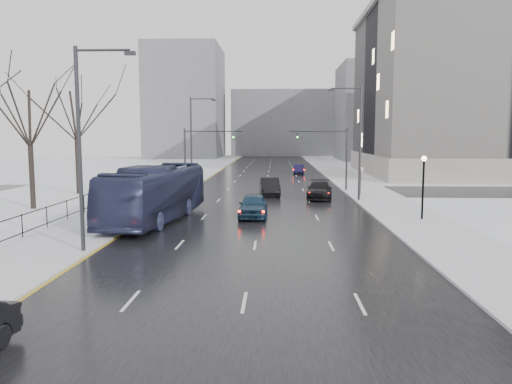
# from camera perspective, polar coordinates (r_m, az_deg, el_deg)

# --- Properties ---
(road) EXTENTS (16.00, 150.00, 0.04)m
(road) POSITION_cam_1_polar(r_m,az_deg,el_deg) (64.04, 1.29, 1.34)
(road) COLOR black
(road) RESTS_ON ground
(cross_road) EXTENTS (130.00, 10.00, 0.04)m
(cross_road) POSITION_cam_1_polar(r_m,az_deg,el_deg) (52.10, 1.06, 0.14)
(cross_road) COLOR black
(cross_road) RESTS_ON ground
(sidewalk_left) EXTENTS (5.00, 150.00, 0.16)m
(sidewalk_left) POSITION_cam_1_polar(r_m,az_deg,el_deg) (65.06, -8.00, 1.41)
(sidewalk_left) COLOR silver
(sidewalk_left) RESTS_ON ground
(sidewalk_right) EXTENTS (5.00, 150.00, 0.16)m
(sidewalk_right) POSITION_cam_1_polar(r_m,az_deg,el_deg) (64.71, 10.63, 1.34)
(sidewalk_right) COLOR silver
(sidewalk_right) RESTS_ON ground
(park_strip) EXTENTS (14.00, 150.00, 0.12)m
(park_strip) POSITION_cam_1_polar(r_m,az_deg,el_deg) (67.40, -15.98, 1.38)
(park_strip) COLOR white
(park_strip) RESTS_ON ground
(tree_park_d) EXTENTS (8.75, 8.75, 12.50)m
(tree_park_d) POSITION_cam_1_polar(r_m,az_deg,el_deg) (42.62, -24.07, -1.89)
(tree_park_d) COLOR black
(tree_park_d) RESTS_ON ground
(tree_park_e) EXTENTS (9.45, 9.45, 13.50)m
(tree_park_e) POSITION_cam_1_polar(r_m,az_deg,el_deg) (51.83, -19.59, -0.29)
(tree_park_e) COLOR black
(tree_park_e) RESTS_ON ground
(iron_fence) EXTENTS (0.06, 70.00, 1.30)m
(iron_fence) POSITION_cam_1_polar(r_m,az_deg,el_deg) (36.91, -20.19, -1.53)
(iron_fence) COLOR black
(iron_fence) RESTS_ON sidewalk_left
(streetlight_r_mid) EXTENTS (2.95, 0.25, 10.00)m
(streetlight_r_mid) POSITION_cam_1_polar(r_m,az_deg,el_deg) (44.33, 11.53, 6.14)
(streetlight_r_mid) COLOR #2D2D33
(streetlight_r_mid) RESTS_ON ground
(streetlight_l_near) EXTENTS (2.95, 0.25, 10.00)m
(streetlight_l_near) POSITION_cam_1_polar(r_m,az_deg,el_deg) (25.49, -19.09, 5.70)
(streetlight_l_near) COLOR #2D2D33
(streetlight_l_near) RESTS_ON ground
(streetlight_l_far) EXTENTS (2.95, 0.25, 10.00)m
(streetlight_l_far) POSITION_cam_1_polar(r_m,az_deg,el_deg) (56.52, -7.20, 6.28)
(streetlight_l_far) COLOR #2D2D33
(streetlight_l_far) RESTS_ON ground
(lamppost_r_mid) EXTENTS (0.36, 0.36, 4.28)m
(lamppost_r_mid) POSITION_cam_1_polar(r_m,az_deg,el_deg) (35.31, 18.58, 1.51)
(lamppost_r_mid) COLOR black
(lamppost_r_mid) RESTS_ON sidewalk_right
(mast_signal_right) EXTENTS (6.10, 0.33, 6.50)m
(mast_signal_right) POSITION_cam_1_polar(r_m,az_deg,el_deg) (52.17, 9.17, 4.57)
(mast_signal_right) COLOR #2D2D33
(mast_signal_right) RESTS_ON ground
(mast_signal_left) EXTENTS (6.10, 0.33, 6.50)m
(mast_signal_left) POSITION_cam_1_polar(r_m,az_deg,el_deg) (52.47, -6.98, 4.62)
(mast_signal_left) COLOR #2D2D33
(mast_signal_left) RESTS_ON ground
(no_uturn_sign) EXTENTS (0.60, 0.06, 2.70)m
(no_uturn_sign) POSITION_cam_1_polar(r_m,az_deg,el_deg) (48.58, 11.89, 2.24)
(no_uturn_sign) COLOR #2D2D33
(no_uturn_sign) RESTS_ON sidewalk_right
(civic_building) EXTENTS (41.00, 31.00, 24.80)m
(civic_building) POSITION_cam_1_polar(r_m,az_deg,el_deg) (83.19, 26.72, 9.57)
(civic_building) COLOR gray
(civic_building) RESTS_ON ground
(bldg_far_right) EXTENTS (24.00, 20.00, 22.00)m
(bldg_far_right) POSITION_cam_1_polar(r_m,az_deg,el_deg) (121.89, 15.20, 8.76)
(bldg_far_right) COLOR slate
(bldg_far_right) RESTS_ON ground
(bldg_far_left) EXTENTS (18.00, 22.00, 28.00)m
(bldg_far_left) POSITION_cam_1_polar(r_m,az_deg,el_deg) (131.07, -8.01, 10.06)
(bldg_far_left) COLOR slate
(bldg_far_left) RESTS_ON ground
(bldg_far_center) EXTENTS (30.00, 18.00, 18.00)m
(bldg_far_center) POSITION_cam_1_polar(r_m,az_deg,el_deg) (143.83, 3.45, 7.80)
(bldg_far_center) COLOR slate
(bldg_far_center) RESTS_ON ground
(bus) EXTENTS (4.61, 13.76, 3.76)m
(bus) POSITION_cam_1_polar(r_m,az_deg,el_deg) (34.35, -11.35, -0.12)
(bus) COLOR #292E50
(bus) RESTS_ON road
(sedan_center_near) EXTENTS (2.00, 4.87, 1.65)m
(sedan_center_near) POSITION_cam_1_polar(r_m,az_deg,el_deg) (35.30, -0.32, -1.54)
(sedan_center_near) COLOR #19334B
(sedan_center_near) RESTS_ON road
(sedan_right_near) EXTENTS (2.18, 5.26, 1.69)m
(sedan_right_near) POSITION_cam_1_polar(r_m,az_deg,el_deg) (47.91, 1.56, 0.62)
(sedan_right_near) COLOR black
(sedan_right_near) RESTS_ON road
(sedan_right_far) EXTENTS (2.80, 5.69, 1.59)m
(sedan_right_far) POSITION_cam_1_polar(r_m,az_deg,el_deg) (45.83, 7.27, 0.24)
(sedan_right_far) COLOR black
(sedan_right_far) RESTS_ON road
(sedan_right_distant) EXTENTS (1.61, 4.33, 1.41)m
(sedan_right_distant) POSITION_cam_1_polar(r_m,az_deg,el_deg) (74.72, 4.88, 2.62)
(sedan_right_distant) COLOR #20194C
(sedan_right_distant) RESTS_ON road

